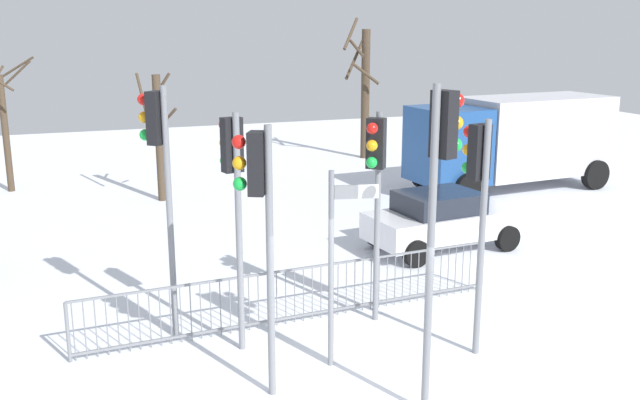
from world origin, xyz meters
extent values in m
plane|color=white|center=(0.00, 0.00, 0.00)|extent=(60.00, 60.00, 0.00)
cylinder|color=slate|center=(-1.30, 2.08, 2.05)|extent=(0.11, 0.11, 4.09)
cube|color=black|center=(-1.34, 2.24, 3.54)|extent=(0.36, 0.29, 0.90)
sphere|color=red|center=(-1.39, 2.48, 3.84)|extent=(0.20, 0.20, 0.20)
sphere|color=orange|center=(-1.39, 2.48, 3.54)|extent=(0.20, 0.20, 0.20)
sphere|color=green|center=(-1.39, 2.48, 3.24)|extent=(0.20, 0.20, 0.20)
cylinder|color=slate|center=(2.41, 0.56, 2.00)|extent=(0.11, 0.11, 4.00)
cube|color=black|center=(2.38, 0.72, 3.45)|extent=(0.36, 0.28, 0.90)
sphere|color=red|center=(2.32, 0.96, 3.75)|extent=(0.20, 0.20, 0.20)
sphere|color=orange|center=(2.32, 0.96, 3.45)|extent=(0.20, 0.20, 0.20)
sphere|color=green|center=(2.32, 0.96, 3.15)|extent=(0.20, 0.20, 0.20)
cylinder|color=slate|center=(-2.30, 2.97, 2.24)|extent=(0.11, 0.11, 4.47)
cube|color=black|center=(-2.42, 3.09, 3.92)|extent=(0.38, 0.38, 0.90)
sphere|color=red|center=(-2.60, 3.26, 4.22)|extent=(0.20, 0.20, 0.20)
sphere|color=orange|center=(-2.60, 3.26, 3.92)|extent=(0.20, 0.20, 0.20)
sphere|color=green|center=(-2.60, 3.26, 3.62)|extent=(0.20, 0.20, 0.20)
cylinder|color=slate|center=(-1.24, 0.41, 2.05)|extent=(0.11, 0.11, 4.10)
cube|color=black|center=(-1.39, 0.48, 3.55)|extent=(0.34, 0.38, 0.90)
sphere|color=red|center=(-1.61, 0.59, 3.85)|extent=(0.20, 0.20, 0.20)
sphere|color=orange|center=(-1.61, 0.59, 3.55)|extent=(0.20, 0.20, 0.20)
sphere|color=green|center=(-1.61, 0.59, 3.25)|extent=(0.20, 0.20, 0.20)
cylinder|color=slate|center=(1.38, 2.43, 1.98)|extent=(0.11, 0.11, 3.96)
cube|color=black|center=(1.27, 2.31, 3.41)|extent=(0.39, 0.38, 0.90)
sphere|color=red|center=(1.11, 2.12, 3.71)|extent=(0.20, 0.20, 0.20)
sphere|color=orange|center=(1.11, 2.12, 3.41)|extent=(0.20, 0.20, 0.20)
sphere|color=green|center=(1.11, 2.12, 3.11)|extent=(0.20, 0.20, 0.20)
cylinder|color=slate|center=(0.69, -0.83, 2.36)|extent=(0.11, 0.11, 4.71)
cube|color=black|center=(0.85, -0.77, 4.16)|extent=(0.32, 0.38, 0.90)
sphere|color=red|center=(1.08, -0.69, 4.46)|extent=(0.20, 0.20, 0.20)
sphere|color=orange|center=(1.08, -0.69, 4.16)|extent=(0.20, 0.20, 0.20)
sphere|color=green|center=(1.08, -0.69, 3.86)|extent=(0.20, 0.20, 0.20)
cylinder|color=slate|center=(-0.07, 0.98, 1.63)|extent=(0.09, 0.09, 3.27)
cube|color=white|center=(0.31, 0.90, 2.92)|extent=(0.69, 0.17, 0.22)
cube|color=slate|center=(-0.01, 2.83, 1.05)|extent=(8.20, 0.59, 0.04)
cube|color=slate|center=(-0.01, 2.83, 0.12)|extent=(8.20, 0.59, 0.04)
cylinder|color=slate|center=(-4.02, 2.56, 0.53)|extent=(0.02, 0.02, 1.05)
cylinder|color=slate|center=(-3.84, 2.57, 0.53)|extent=(0.02, 0.02, 1.05)
cylinder|color=slate|center=(-3.66, 2.58, 0.53)|extent=(0.02, 0.02, 1.05)
cylinder|color=slate|center=(-3.48, 2.59, 0.53)|extent=(0.02, 0.02, 1.05)
cylinder|color=slate|center=(-3.31, 2.61, 0.53)|extent=(0.02, 0.02, 1.05)
cylinder|color=slate|center=(-3.13, 2.62, 0.53)|extent=(0.02, 0.02, 1.05)
cylinder|color=slate|center=(-2.95, 2.63, 0.53)|extent=(0.02, 0.02, 1.05)
cylinder|color=slate|center=(-2.77, 2.64, 0.53)|extent=(0.02, 0.02, 1.05)
cylinder|color=slate|center=(-2.59, 2.65, 0.53)|extent=(0.02, 0.02, 1.05)
cylinder|color=slate|center=(-2.42, 2.66, 0.53)|extent=(0.02, 0.02, 1.05)
cylinder|color=slate|center=(-2.24, 2.68, 0.53)|extent=(0.02, 0.02, 1.05)
cylinder|color=slate|center=(-2.06, 2.69, 0.53)|extent=(0.02, 0.02, 1.05)
cylinder|color=slate|center=(-1.88, 2.70, 0.53)|extent=(0.02, 0.02, 1.05)
cylinder|color=slate|center=(-1.70, 2.71, 0.53)|extent=(0.02, 0.02, 1.05)
cylinder|color=slate|center=(-1.52, 2.72, 0.53)|extent=(0.02, 0.02, 1.05)
cylinder|color=slate|center=(-1.35, 2.74, 0.53)|extent=(0.02, 0.02, 1.05)
cylinder|color=slate|center=(-1.17, 2.75, 0.53)|extent=(0.02, 0.02, 1.05)
cylinder|color=slate|center=(-0.99, 2.76, 0.53)|extent=(0.02, 0.02, 1.05)
cylinder|color=slate|center=(-0.81, 2.77, 0.53)|extent=(0.02, 0.02, 1.05)
cylinder|color=slate|center=(-0.63, 2.78, 0.53)|extent=(0.02, 0.02, 1.05)
cylinder|color=slate|center=(-0.45, 2.80, 0.53)|extent=(0.02, 0.02, 1.05)
cylinder|color=slate|center=(-0.28, 2.81, 0.53)|extent=(0.02, 0.02, 1.05)
cylinder|color=slate|center=(-0.10, 2.82, 0.53)|extent=(0.02, 0.02, 1.05)
cylinder|color=slate|center=(0.08, 2.83, 0.53)|extent=(0.02, 0.02, 1.05)
cylinder|color=slate|center=(0.26, 2.84, 0.53)|extent=(0.02, 0.02, 1.05)
cylinder|color=slate|center=(0.44, 2.86, 0.53)|extent=(0.02, 0.02, 1.05)
cylinder|color=slate|center=(0.61, 2.87, 0.53)|extent=(0.02, 0.02, 1.05)
cylinder|color=slate|center=(0.79, 2.88, 0.53)|extent=(0.02, 0.02, 1.05)
cylinder|color=slate|center=(0.97, 2.89, 0.53)|extent=(0.02, 0.02, 1.05)
cylinder|color=slate|center=(1.15, 2.90, 0.53)|extent=(0.02, 0.02, 1.05)
cylinder|color=slate|center=(1.33, 2.91, 0.53)|extent=(0.02, 0.02, 1.05)
cylinder|color=slate|center=(1.51, 2.93, 0.53)|extent=(0.02, 0.02, 1.05)
cylinder|color=slate|center=(1.68, 2.94, 0.53)|extent=(0.02, 0.02, 1.05)
cylinder|color=slate|center=(1.86, 2.95, 0.53)|extent=(0.02, 0.02, 1.05)
cylinder|color=slate|center=(2.04, 2.96, 0.53)|extent=(0.02, 0.02, 1.05)
cylinder|color=slate|center=(2.22, 2.97, 0.53)|extent=(0.02, 0.02, 1.05)
cylinder|color=slate|center=(2.40, 2.99, 0.53)|extent=(0.02, 0.02, 1.05)
cylinder|color=slate|center=(2.58, 3.00, 0.53)|extent=(0.02, 0.02, 1.05)
cylinder|color=slate|center=(2.75, 3.01, 0.53)|extent=(0.02, 0.02, 1.05)
cylinder|color=slate|center=(2.93, 3.02, 0.53)|extent=(0.02, 0.02, 1.05)
cylinder|color=slate|center=(3.11, 3.03, 0.53)|extent=(0.02, 0.02, 1.05)
cylinder|color=slate|center=(3.29, 3.05, 0.53)|extent=(0.02, 0.02, 1.05)
cylinder|color=slate|center=(3.47, 3.06, 0.53)|extent=(0.02, 0.02, 1.05)
cylinder|color=slate|center=(3.64, 3.07, 0.53)|extent=(0.02, 0.02, 1.05)
cylinder|color=slate|center=(3.82, 3.08, 0.53)|extent=(0.02, 0.02, 1.05)
cylinder|color=slate|center=(4.00, 3.09, 0.53)|extent=(0.02, 0.02, 1.05)
cylinder|color=slate|center=(-4.11, 2.55, 0.53)|extent=(0.06, 0.06, 1.05)
cylinder|color=slate|center=(4.09, 3.10, 0.53)|extent=(0.06, 0.06, 1.05)
cube|color=silver|center=(4.76, 5.88, 0.65)|extent=(3.97, 2.12, 0.65)
cube|color=#1E232D|center=(4.61, 5.86, 1.20)|extent=(2.06, 1.71, 0.55)
cylinder|color=black|center=(6.00, 6.87, 0.32)|extent=(0.66, 0.29, 0.64)
cylinder|color=black|center=(6.19, 5.18, 0.32)|extent=(0.66, 0.29, 0.64)
cylinder|color=black|center=(3.32, 6.57, 0.32)|extent=(0.66, 0.29, 0.64)
cylinder|color=black|center=(3.51, 4.88, 0.32)|extent=(0.66, 0.29, 0.64)
cube|color=silver|center=(11.17, 11.04, 1.80)|extent=(5.18, 2.80, 2.60)
cube|color=navy|center=(7.64, 10.75, 1.70)|extent=(2.18, 2.45, 2.40)
cylinder|color=black|center=(7.73, 9.56, 0.50)|extent=(1.02, 0.38, 1.00)
cylinder|color=black|center=(7.54, 11.95, 0.50)|extent=(1.02, 0.38, 1.00)
cylinder|color=black|center=(12.97, 9.98, 0.50)|extent=(1.02, 0.38, 1.00)
cylinder|color=black|center=(12.77, 12.38, 0.50)|extent=(1.02, 0.38, 1.00)
cylinder|color=#473828|center=(-5.73, 16.43, 1.94)|extent=(0.22, 0.22, 3.87)
cylinder|color=#473828|center=(-5.39, 17.05, 3.72)|extent=(1.31, 0.77, 1.19)
cylinder|color=#473828|center=(-5.41, 17.17, 3.94)|extent=(1.54, 0.73, 0.98)
cylinder|color=#473828|center=(7.93, 18.06, 2.64)|extent=(0.35, 0.35, 5.28)
cylinder|color=#473828|center=(7.48, 17.97, 4.52)|extent=(0.32, 0.97, 0.69)
cylinder|color=#473828|center=(7.73, 17.58, 3.53)|extent=(1.07, 0.53, 0.89)
cylinder|color=#473828|center=(7.64, 18.56, 4.07)|extent=(1.13, 0.72, 1.65)
cylinder|color=#473828|center=(7.44, 18.53, 5.09)|extent=(1.08, 1.11, 1.30)
cylinder|color=#473828|center=(-1.12, 13.38, 1.98)|extent=(0.26, 0.26, 3.97)
cylinder|color=#473828|center=(-0.83, 13.65, 2.55)|extent=(0.64, 0.69, 0.78)
cylinder|color=#473828|center=(-1.58, 13.31, 3.36)|extent=(0.25, 1.00, 1.31)
cylinder|color=#473828|center=(-0.97, 13.66, 3.54)|extent=(0.67, 0.41, 0.94)
camera|label=1|loc=(-3.89, -9.01, 5.44)|focal=39.85mm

